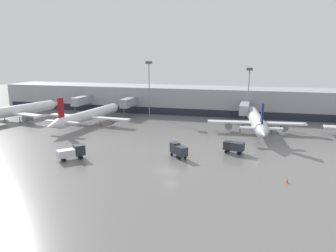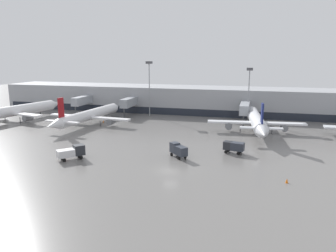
{
  "view_description": "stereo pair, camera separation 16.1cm",
  "coord_description": "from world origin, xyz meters",
  "px_view_note": "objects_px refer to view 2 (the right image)",
  "views": [
    {
      "loc": [
        13.89,
        -52.75,
        19.77
      ],
      "look_at": [
        -6.71,
        22.77,
        3.0
      ],
      "focal_mm": 35.0,
      "sensor_mm": 36.0,
      "label": 1
    },
    {
      "loc": [
        14.04,
        -52.71,
        19.77
      ],
      "look_at": [
        -6.71,
        22.77,
        3.0
      ],
      "focal_mm": 35.0,
      "sensor_mm": 36.0,
      "label": 2
    }
  ],
  "objects_px": {
    "parked_jet_0": "(89,115)",
    "apron_light_mast_0": "(149,73)",
    "traffic_cone_2": "(103,121)",
    "service_truck_0": "(234,146)",
    "traffic_cone_0": "(287,181)",
    "service_truck_1": "(72,152)",
    "parked_jet_2": "(256,121)",
    "parked_jet_3": "(14,111)",
    "apron_light_mast_3": "(249,79)",
    "service_truck_2": "(178,150)"
  },
  "relations": [
    {
      "from": "service_truck_1",
      "to": "apron_light_mast_0",
      "type": "relative_size",
      "value": 0.28
    },
    {
      "from": "parked_jet_2",
      "to": "service_truck_1",
      "type": "xyz_separation_m",
      "value": [
        -34.33,
        -32.98,
        -1.74
      ]
    },
    {
      "from": "service_truck_2",
      "to": "apron_light_mast_3",
      "type": "distance_m",
      "value": 44.54
    },
    {
      "from": "service_truck_1",
      "to": "traffic_cone_0",
      "type": "xyz_separation_m",
      "value": [
        39.55,
        -1.78,
        -1.13
      ]
    },
    {
      "from": "service_truck_0",
      "to": "traffic_cone_0",
      "type": "height_order",
      "value": "service_truck_0"
    },
    {
      "from": "parked_jet_2",
      "to": "apron_light_mast_0",
      "type": "bearing_deg",
      "value": 58.55
    },
    {
      "from": "apron_light_mast_0",
      "to": "apron_light_mast_3",
      "type": "xyz_separation_m",
      "value": [
        32.24,
        -1.43,
        -1.22
      ]
    },
    {
      "from": "service_truck_0",
      "to": "apron_light_mast_3",
      "type": "height_order",
      "value": "apron_light_mast_3"
    },
    {
      "from": "parked_jet_0",
      "to": "parked_jet_3",
      "type": "xyz_separation_m",
      "value": [
        -24.56,
        -1.89,
        0.44
      ]
    },
    {
      "from": "parked_jet_3",
      "to": "parked_jet_0",
      "type": "bearing_deg",
      "value": -72.42
    },
    {
      "from": "parked_jet_2",
      "to": "parked_jet_3",
      "type": "height_order",
      "value": "parked_jet_3"
    },
    {
      "from": "service_truck_0",
      "to": "service_truck_1",
      "type": "xyz_separation_m",
      "value": [
        -30.14,
        -12.45,
        0.01
      ]
    },
    {
      "from": "service_truck_0",
      "to": "service_truck_2",
      "type": "height_order",
      "value": "service_truck_2"
    },
    {
      "from": "traffic_cone_2",
      "to": "apron_light_mast_0",
      "type": "bearing_deg",
      "value": 56.29
    },
    {
      "from": "service_truck_0",
      "to": "service_truck_1",
      "type": "bearing_deg",
      "value": 34.43
    },
    {
      "from": "apron_light_mast_0",
      "to": "traffic_cone_2",
      "type": "bearing_deg",
      "value": -123.71
    },
    {
      "from": "service_truck_1",
      "to": "traffic_cone_0",
      "type": "bearing_deg",
      "value": -49.3
    },
    {
      "from": "traffic_cone_0",
      "to": "apron_light_mast_3",
      "type": "relative_size",
      "value": 0.05
    },
    {
      "from": "parked_jet_0",
      "to": "service_truck_2",
      "type": "distance_m",
      "value": 40.84
    },
    {
      "from": "parked_jet_0",
      "to": "service_truck_2",
      "type": "bearing_deg",
      "value": -121.59
    },
    {
      "from": "apron_light_mast_3",
      "to": "service_truck_2",
      "type": "bearing_deg",
      "value": -106.08
    },
    {
      "from": "parked_jet_2",
      "to": "traffic_cone_0",
      "type": "distance_m",
      "value": 35.26
    },
    {
      "from": "service_truck_1",
      "to": "traffic_cone_0",
      "type": "relative_size",
      "value": 6.85
    },
    {
      "from": "service_truck_0",
      "to": "traffic_cone_2",
      "type": "bearing_deg",
      "value": -16.68
    },
    {
      "from": "traffic_cone_0",
      "to": "apron_light_mast_3",
      "type": "bearing_deg",
      "value": 99.01
    },
    {
      "from": "parked_jet_0",
      "to": "parked_jet_2",
      "type": "relative_size",
      "value": 1.05
    },
    {
      "from": "parked_jet_3",
      "to": "service_truck_0",
      "type": "distance_m",
      "value": 69.88
    },
    {
      "from": "apron_light_mast_0",
      "to": "parked_jet_0",
      "type": "bearing_deg",
      "value": -124.07
    },
    {
      "from": "service_truck_2",
      "to": "apron_light_mast_0",
      "type": "distance_m",
      "value": 49.04
    },
    {
      "from": "traffic_cone_2",
      "to": "apron_light_mast_0",
      "type": "distance_m",
      "value": 22.64
    },
    {
      "from": "traffic_cone_2",
      "to": "apron_light_mast_0",
      "type": "xyz_separation_m",
      "value": [
        9.89,
        14.82,
        13.97
      ]
    },
    {
      "from": "traffic_cone_0",
      "to": "apron_light_mast_3",
      "type": "distance_m",
      "value": 52.04
    },
    {
      "from": "parked_jet_0",
      "to": "apron_light_mast_0",
      "type": "xyz_separation_m",
      "value": [
        12.57,
        18.59,
        11.53
      ]
    },
    {
      "from": "service_truck_0",
      "to": "traffic_cone_2",
      "type": "relative_size",
      "value": 6.71
    },
    {
      "from": "parked_jet_3",
      "to": "traffic_cone_0",
      "type": "distance_m",
      "value": 83.23
    },
    {
      "from": "apron_light_mast_0",
      "to": "service_truck_0",
      "type": "bearing_deg",
      "value": -50.31
    },
    {
      "from": "parked_jet_0",
      "to": "traffic_cone_2",
      "type": "distance_m",
      "value": 5.23
    },
    {
      "from": "service_truck_2",
      "to": "apron_light_mast_3",
      "type": "bearing_deg",
      "value": -62.37
    },
    {
      "from": "service_truck_2",
      "to": "parked_jet_0",
      "type": "bearing_deg",
      "value": 7.39
    },
    {
      "from": "service_truck_1",
      "to": "traffic_cone_2",
      "type": "height_order",
      "value": "service_truck_1"
    },
    {
      "from": "apron_light_mast_3",
      "to": "apron_light_mast_0",
      "type": "bearing_deg",
      "value": 177.47
    },
    {
      "from": "service_truck_0",
      "to": "apron_light_mast_0",
      "type": "bearing_deg",
      "value": -38.32
    },
    {
      "from": "apron_light_mast_3",
      "to": "parked_jet_0",
      "type": "bearing_deg",
      "value": -159.04
    },
    {
      "from": "parked_jet_0",
      "to": "service_truck_0",
      "type": "bearing_deg",
      "value": -108.34
    },
    {
      "from": "parked_jet_2",
      "to": "service_truck_1",
      "type": "relative_size",
      "value": 6.75
    },
    {
      "from": "service_truck_1",
      "to": "apron_light_mast_0",
      "type": "bearing_deg",
      "value": 43.98
    },
    {
      "from": "traffic_cone_0",
      "to": "apron_light_mast_0",
      "type": "relative_size",
      "value": 0.04
    },
    {
      "from": "service_truck_0",
      "to": "traffic_cone_0",
      "type": "relative_size",
      "value": 5.94
    },
    {
      "from": "service_truck_1",
      "to": "service_truck_0",
      "type": "bearing_deg",
      "value": -24.27
    },
    {
      "from": "parked_jet_0",
      "to": "service_truck_1",
      "type": "distance_m",
      "value": 33.61
    }
  ]
}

